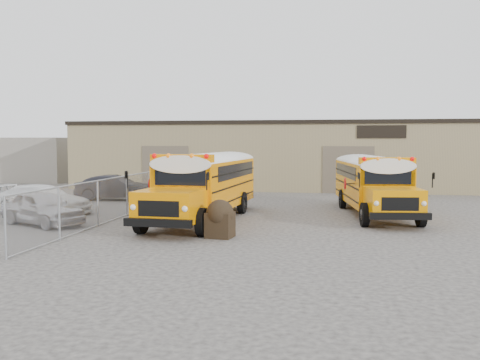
% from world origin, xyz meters
% --- Properties ---
extents(ground, '(120.00, 120.00, 0.00)m').
position_xyz_m(ground, '(0.00, 0.00, 0.00)').
color(ground, '#343230').
rests_on(ground, ground).
extents(warehouse, '(30.20, 10.20, 4.67)m').
position_xyz_m(warehouse, '(-0.00, 19.99, 2.37)').
color(warehouse, '#92835A').
rests_on(warehouse, ground).
extents(chainlink_fence, '(0.07, 18.07, 1.81)m').
position_xyz_m(chainlink_fence, '(-6.00, 3.00, 0.90)').
color(chainlink_fence, '#94979C').
rests_on(chainlink_fence, ground).
extents(distant_building_left, '(8.00, 6.00, 3.60)m').
position_xyz_m(distant_building_left, '(-22.00, 22.00, 1.80)').
color(distant_building_left, gray).
rests_on(distant_building_left, ground).
extents(school_bus_left, '(3.29, 9.89, 2.85)m').
position_xyz_m(school_bus_left, '(-1.96, 8.52, 1.65)').
color(school_bus_left, orange).
rests_on(school_bus_left, ground).
extents(school_bus_right, '(3.35, 9.38, 2.69)m').
position_xyz_m(school_bus_right, '(4.10, 11.05, 1.55)').
color(school_bus_right, orange).
rests_on(school_bus_right, ground).
extents(tarp_bundle, '(0.98, 0.96, 1.31)m').
position_xyz_m(tarp_bundle, '(-0.84, -1.60, 0.67)').
color(tarp_bundle, black).
rests_on(tarp_bundle, ground).
extents(car_silver, '(4.26, 3.22, 1.35)m').
position_xyz_m(car_silver, '(-8.33, -0.02, 0.68)').
color(car_silver, silver).
rests_on(car_silver, ground).
extents(car_white, '(4.74, 2.32, 1.33)m').
position_xyz_m(car_white, '(-9.99, 2.93, 0.66)').
color(car_white, white).
rests_on(car_white, ground).
extents(car_dark, '(4.28, 1.60, 1.40)m').
position_xyz_m(car_dark, '(-9.07, 8.97, 0.70)').
color(car_dark, black).
rests_on(car_dark, ground).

